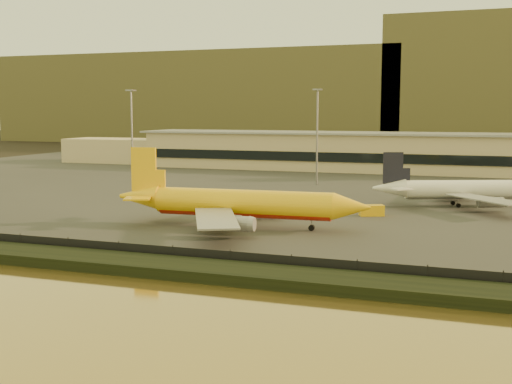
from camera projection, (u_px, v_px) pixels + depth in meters
ground at (250, 248)px, 93.38m from camera, size 900.00×900.00×0.00m
embankment at (203, 271)px, 77.38m from camera, size 320.00×7.00×1.40m
tarmac at (363, 181)px, 182.31m from camera, size 320.00×220.00×0.20m
perimeter_fence at (216, 259)px, 81.05m from camera, size 300.00×0.05×2.20m
terminal_building at (336, 152)px, 214.90m from camera, size 202.00×25.00×12.60m
apron_light_masts at (412, 128)px, 156.70m from camera, size 152.20×12.20×25.40m
distant_hills at (398, 93)px, 414.54m from camera, size 470.00×160.00×70.00m
dhl_cargo_jet at (239, 204)px, 108.68m from camera, size 44.54×43.57×13.31m
white_narrowbody_jet at (466, 190)px, 132.68m from camera, size 37.68×35.62×11.24m
gse_vehicle_yellow at (372, 210)px, 120.72m from camera, size 4.95×3.63×2.03m
gse_vehicle_white at (246, 200)px, 134.65m from camera, size 4.33×2.05×1.93m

